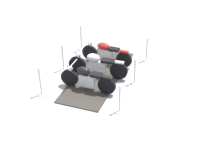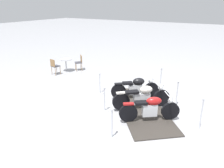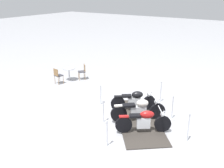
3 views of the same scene
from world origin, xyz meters
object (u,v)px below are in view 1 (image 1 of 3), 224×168
object	(u,v)px
stanchion_left_front	(147,53)
stanchion_right_rear	(41,87)
stanchion_right_front	(81,41)
stanchion_left_rear	(120,104)
motorcycle_maroon	(106,53)
stanchion_right_mid	(63,62)
motorcycle_black	(87,78)
stanchion_left_mid	(135,75)
motorcycle_cream	(97,64)

from	to	relation	value
stanchion_left_front	stanchion_right_rear	xyz separation A→B (m)	(-4.56, -0.03, -0.01)
stanchion_right_front	stanchion_left_rear	bearing A→B (deg)	-101.01
motorcycle_maroon	stanchion_right_mid	bearing A→B (deg)	37.90
stanchion_right_mid	stanchion_left_rear	bearing A→B (deg)	-81.73
motorcycle_black	stanchion_left_mid	distance (m)	1.78
motorcycle_black	stanchion_left_rear	xyz separation A→B (m)	(0.34, -1.64, -0.20)
motorcycle_black	stanchion_left_front	size ratio (longest dim) A/B	1.65
stanchion_right_rear	stanchion_right_mid	xyz separation A→B (m)	(1.36, 1.13, 0.01)
motorcycle_maroon	stanchion_right_mid	distance (m)	1.72
motorcycle_cream	motorcycle_black	size ratio (longest dim) A/B	1.03
stanchion_right_front	stanchion_left_mid	world-z (taller)	stanchion_right_front
motorcycle_maroon	stanchion_left_rear	distance (m)	3.13
stanchion_right_rear	stanchion_left_rear	bearing A→B (deg)	-50.30
stanchion_right_rear	stanchion_right_mid	distance (m)	1.77
motorcycle_black	stanchion_right_rear	xyz separation A→B (m)	(-1.51, 0.58, -0.17)
motorcycle_cream	stanchion_right_rear	xyz separation A→B (m)	(-2.26, -0.04, -0.19)
motorcycle_maroon	stanchion_right_rear	xyz separation A→B (m)	(-3.01, -0.67, -0.17)
motorcycle_black	stanchion_right_mid	bearing A→B (deg)	-33.56
stanchion_left_front	stanchion_right_rear	distance (m)	4.56
stanchion_right_front	stanchion_right_mid	xyz separation A→B (m)	(-1.36, -1.13, -0.08)
motorcycle_cream	stanchion_left_front	xyz separation A→B (m)	(2.31, -0.01, -0.18)
stanchion_left_rear	motorcycle_black	bearing A→B (deg)	101.62
stanchion_right_front	stanchion_left_rear	xyz separation A→B (m)	(-0.87, -4.48, -0.11)
motorcycle_maroon	motorcycle_black	distance (m)	1.96
motorcycle_cream	stanchion_right_front	xyz separation A→B (m)	(0.46, 2.21, -0.10)
motorcycle_maroon	motorcycle_black	world-z (taller)	motorcycle_black
motorcycle_black	stanchion_right_front	xyz separation A→B (m)	(1.21, 2.84, -0.08)
motorcycle_cream	stanchion_right_rear	size ratio (longest dim) A/B	1.60
stanchion_right_front	motorcycle_maroon	bearing A→B (deg)	-79.50
stanchion_right_mid	stanchion_left_front	bearing A→B (deg)	-18.87
motorcycle_maroon	motorcycle_cream	bearing A→B (deg)	93.26
stanchion_right_front	stanchion_left_rear	size ratio (longest dim) A/B	1.14
motorcycle_black	stanchion_left_mid	bearing A→B (deg)	-145.40
motorcycle_cream	stanchion_left_rear	xyz separation A→B (m)	(-0.41, -2.26, -0.21)
stanchion_right_mid	stanchion_right_rear	bearing A→B (deg)	-140.30
stanchion_left_front	stanchion_right_mid	world-z (taller)	stanchion_right_mid
stanchion_right_front	stanchion_left_front	size ratio (longest dim) A/B	1.12
stanchion_right_rear	stanchion_right_mid	world-z (taller)	stanchion_right_rear
motorcycle_cream	stanchion_left_front	size ratio (longest dim) A/B	1.71
motorcycle_cream	stanchion_left_mid	bearing A→B (deg)	176.64
motorcycle_cream	motorcycle_black	distance (m)	0.98
motorcycle_maroon	stanchion_left_front	world-z (taller)	stanchion_left_front
stanchion_left_front	motorcycle_cream	bearing A→B (deg)	179.78
stanchion_right_front	stanchion_left_front	xyz separation A→B (m)	(1.85, -2.22, -0.08)
stanchion_left_rear	motorcycle_cream	bearing A→B (deg)	79.68
stanchion_left_mid	stanchion_right_rear	bearing A→B (deg)	161.13
motorcycle_cream	stanchion_left_rear	size ratio (longest dim) A/B	1.75
motorcycle_maroon	stanchion_right_front	size ratio (longest dim) A/B	1.54
stanchion_left_front	stanchion_right_rear	world-z (taller)	stanchion_right_rear
motorcycle_maroon	stanchion_right_mid	world-z (taller)	stanchion_right_mid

